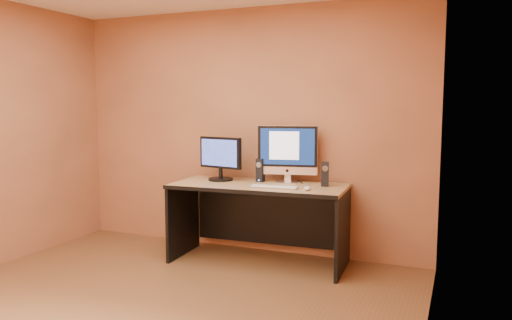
# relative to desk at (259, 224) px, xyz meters

# --- Properties ---
(floor) EXTENTS (4.00, 4.00, 0.00)m
(floor) POSITION_rel_desk_xyz_m (-0.34, -1.56, -0.40)
(floor) COLOR brown
(floor) RESTS_ON ground
(walls) EXTENTS (4.00, 4.00, 2.60)m
(walls) POSITION_rel_desk_xyz_m (-0.34, -1.56, 0.90)
(walls) COLOR #AB6845
(walls) RESTS_ON ground
(desk) EXTENTS (1.75, 0.84, 0.79)m
(desk) POSITION_rel_desk_xyz_m (0.00, 0.00, 0.00)
(desk) COLOR tan
(desk) RESTS_ON ground
(imac) EXTENTS (0.64, 0.34, 0.59)m
(imac) POSITION_rel_desk_xyz_m (0.22, 0.22, 0.69)
(imac) COLOR silver
(imac) RESTS_ON desk
(second_monitor) EXTENTS (0.56, 0.36, 0.45)m
(second_monitor) POSITION_rel_desk_xyz_m (-0.47, 0.10, 0.62)
(second_monitor) COLOR black
(second_monitor) RESTS_ON desk
(speaker_left) EXTENTS (0.08, 0.08, 0.24)m
(speaker_left) POSITION_rel_desk_xyz_m (-0.05, 0.18, 0.52)
(speaker_left) COLOR black
(speaker_left) RESTS_ON desk
(speaker_right) EXTENTS (0.09, 0.09, 0.24)m
(speaker_right) POSITION_rel_desk_xyz_m (0.63, 0.14, 0.52)
(speaker_right) COLOR black
(speaker_right) RESTS_ON desk
(keyboard) EXTENTS (0.47, 0.16, 0.02)m
(keyboard) POSITION_rel_desk_xyz_m (0.21, -0.15, 0.41)
(keyboard) COLOR #AFB0B3
(keyboard) RESTS_ON desk
(mouse) EXTENTS (0.08, 0.12, 0.04)m
(mouse) POSITION_rel_desk_xyz_m (0.54, -0.14, 0.42)
(mouse) COLOR white
(mouse) RESTS_ON desk
(cable_a) EXTENTS (0.12, 0.21, 0.01)m
(cable_a) POSITION_rel_desk_xyz_m (0.33, 0.31, 0.40)
(cable_a) COLOR black
(cable_a) RESTS_ON desk
(cable_b) EXTENTS (0.05, 0.19, 0.01)m
(cable_b) POSITION_rel_desk_xyz_m (0.27, 0.29, 0.40)
(cable_b) COLOR black
(cable_b) RESTS_ON desk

